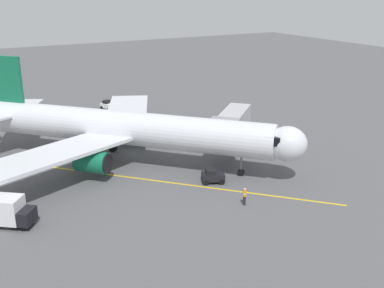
{
  "coord_description": "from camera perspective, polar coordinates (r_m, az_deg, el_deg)",
  "views": [
    {
      "loc": [
        19.5,
        50.02,
        19.47
      ],
      "look_at": [
        -3.93,
        8.39,
        3.0
      ],
      "focal_mm": 43.56,
      "sensor_mm": 36.0,
      "label": 1
    }
  ],
  "objects": [
    {
      "name": "box_truck_portside",
      "position": [
        42.58,
        -21.88,
        -7.59
      ],
      "size": [
        4.83,
        4.36,
        2.62
      ],
      "color": "black",
      "rests_on": "ground"
    },
    {
      "name": "tug_starboard_side",
      "position": [
        77.48,
        -10.25,
        4.7
      ],
      "size": [
        2.37,
        2.73,
        1.5
      ],
      "color": "white",
      "rests_on": "ground"
    },
    {
      "name": "jet_bridge",
      "position": [
        54.49,
        4.72,
        2.2
      ],
      "size": [
        9.7,
        9.26,
        5.4
      ],
      "color": "#B7B7BC",
      "rests_on": "ground"
    },
    {
      "name": "airplane",
      "position": [
        53.2,
        -8.54,
        1.9
      ],
      "size": [
        32.76,
        33.36,
        11.5
      ],
      "color": "silver",
      "rests_on": "ground"
    },
    {
      "name": "ground_plane",
      "position": [
        57.11,
        -7.58,
        -1.09
      ],
      "size": [
        220.0,
        220.0,
        0.0
      ],
      "primitive_type": "plane",
      "color": "#565659"
    },
    {
      "name": "apron_lead_in_line",
      "position": [
        49.22,
        -5.47,
        -4.36
      ],
      "size": [
        27.46,
        29.41,
        0.01
      ],
      "primitive_type": "cube",
      "rotation": [
        0.0,
        0.0,
        0.75
      ],
      "color": "yellow",
      "rests_on": "ground"
    },
    {
      "name": "tug_near_nose",
      "position": [
        48.14,
        2.55,
        -3.95
      ],
      "size": [
        2.71,
        2.31,
        1.5
      ],
      "color": "black",
      "rests_on": "ground"
    },
    {
      "name": "ground_crew_marshaller",
      "position": [
        43.56,
        6.45,
        -6.36
      ],
      "size": [
        0.42,
        0.47,
        1.71
      ],
      "color": "#23232D",
      "rests_on": "ground"
    }
  ]
}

